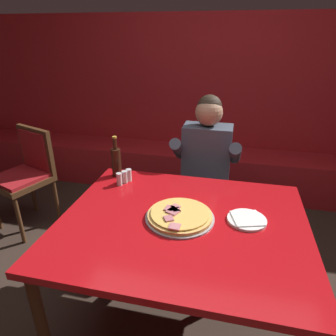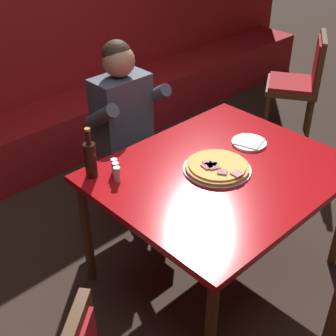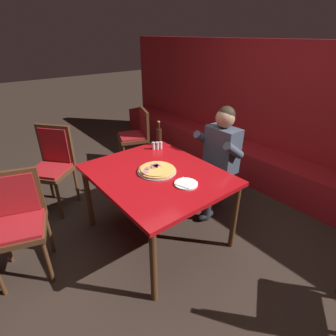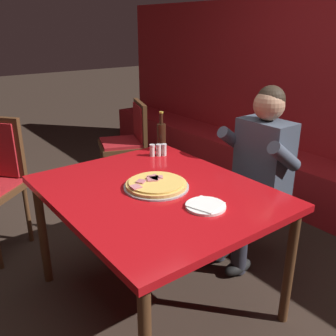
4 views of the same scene
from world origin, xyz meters
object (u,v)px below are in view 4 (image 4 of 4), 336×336
Objects in this scene: pizza at (156,185)px; shaker_black_pepper at (164,150)px; beer_bottle at (161,136)px; dining_chair_side_aisle at (129,138)px; plate_white_paper at (206,206)px; shaker_red_pepper_flakes at (152,151)px; diner_seated_blue_shirt at (255,169)px; shaker_parmesan at (159,151)px; main_dining_table at (156,201)px.

pizza is 0.56m from shaker_black_pepper.
beer_bottle reaches higher than dining_chair_side_aisle.
plate_white_paper is 2.05m from dining_chair_side_aisle.
dining_chair_side_aisle is at bearing 161.94° from beer_bottle.
shaker_black_pepper is at bearing 61.47° from shaker_red_pepper_flakes.
diner_seated_blue_shirt reaches higher than beer_bottle.
shaker_black_pepper is (-0.42, 0.37, 0.02)m from pizza.
shaker_parmesan is at bearing 160.76° from plate_white_paper.
shaker_parmesan is (-0.46, 0.35, 0.11)m from main_dining_table.
main_dining_table is at bearing -41.13° from shaker_black_pepper.
beer_bottle is 3.40× the size of shaker_black_pepper.
dining_chair_side_aisle reaches higher than shaker_parmesan.
plate_white_paper is (0.34, 0.07, 0.08)m from main_dining_table.
main_dining_table is 0.73m from beer_bottle.
diner_seated_blue_shirt is 1.61m from dining_chair_side_aisle.
beer_bottle is 0.17m from shaker_red_pepper_flakes.
diner_seated_blue_shirt reaches higher than dining_chair_side_aisle.
shaker_black_pepper reaches higher than main_dining_table.
dining_chair_side_aisle is (-1.13, 0.39, -0.25)m from shaker_black_pepper.
shaker_parmesan is 0.69m from diner_seated_blue_shirt.
diner_seated_blue_shirt is at bearing 86.62° from pizza.
diner_seated_blue_shirt reaches higher than shaker_black_pepper.
beer_bottle reaches higher than main_dining_table.
beer_bottle is at bearing 151.98° from shaker_black_pepper.
pizza is 0.56m from shaker_parmesan.
pizza is at bearing -41.19° from shaker_black_pepper.
shaker_black_pepper is at bearing -28.02° from beer_bottle.
shaker_red_pepper_flakes is at bearing -134.90° from diner_seated_blue_shirt.
pizza is 4.39× the size of shaker_black_pepper.
dining_chair_side_aisle is at bearing 160.91° from shaker_black_pepper.
beer_bottle is 3.40× the size of shaker_parmesan.
pizza is 1.75m from dining_chair_side_aisle.
dining_chair_side_aisle is (-1.58, 0.78, -0.14)m from main_dining_table.
shaker_parmesan is (-0.44, 0.34, 0.02)m from pizza.
plate_white_paper is 0.84m from shaker_black_pepper.
diner_seated_blue_shirt is (0.49, 0.47, -0.10)m from shaker_parmesan.
shaker_red_pepper_flakes is 0.09× the size of dining_chair_side_aisle.
diner_seated_blue_shirt is (-0.31, 0.75, -0.07)m from plate_white_paper.
pizza is 4.39× the size of shaker_parmesan.
pizza is 4.39× the size of shaker_red_pepper_flakes.
dining_chair_side_aisle is (-1.09, 0.47, -0.25)m from shaker_red_pepper_flakes.
shaker_red_pepper_flakes is (-0.82, 0.24, 0.03)m from plate_white_paper.
plate_white_paper is at bearing -67.66° from diner_seated_blue_shirt.
main_dining_table is 1.43× the size of dining_chair_side_aisle.
shaker_black_pepper is at bearing -137.01° from diner_seated_blue_shirt.
shaker_red_pepper_flakes is 0.07× the size of diner_seated_blue_shirt.
diner_seated_blue_shirt is (0.47, 0.44, -0.10)m from shaker_black_pepper.
shaker_parmesan reaches higher than pizza.
shaker_parmesan and shaker_red_pepper_flakes have the same top height.
plate_white_paper is 0.97m from beer_bottle.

